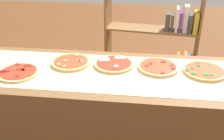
{
  "coord_description": "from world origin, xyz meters",
  "views": [
    {
      "loc": [
        0.19,
        -1.61,
        1.8
      ],
      "look_at": [
        0.0,
        0.0,
        0.96
      ],
      "focal_mm": 41.98,
      "sensor_mm": 36.0,
      "label": 1
    }
  ],
  "objects_px": {
    "pizza_mozzarella_2": "(114,64)",
    "pizza_spinach_4": "(204,71)",
    "pizza_mushroom_1": "(71,62)",
    "pizza_pepperoni_3": "(158,67)",
    "bookshelf": "(162,53)",
    "pizza_pepperoni_0": "(19,72)"
  },
  "relations": [
    {
      "from": "pizza_pepperoni_3",
      "to": "pizza_spinach_4",
      "type": "height_order",
      "value": "same"
    },
    {
      "from": "pizza_pepperoni_3",
      "to": "pizza_mushroom_1",
      "type": "bearing_deg",
      "value": 179.75
    },
    {
      "from": "pizza_pepperoni_0",
      "to": "pizza_mushroom_1",
      "type": "distance_m",
      "value": 0.38
    },
    {
      "from": "pizza_spinach_4",
      "to": "pizza_mushroom_1",
      "type": "bearing_deg",
      "value": 178.32
    },
    {
      "from": "pizza_mozzarella_2",
      "to": "pizza_spinach_4",
      "type": "distance_m",
      "value": 0.64
    },
    {
      "from": "pizza_mushroom_1",
      "to": "pizza_mozzarella_2",
      "type": "height_order",
      "value": "pizza_mushroom_1"
    },
    {
      "from": "pizza_spinach_4",
      "to": "pizza_pepperoni_3",
      "type": "bearing_deg",
      "value": 175.46
    },
    {
      "from": "pizza_mozzarella_2",
      "to": "pizza_pepperoni_3",
      "type": "distance_m",
      "value": 0.32
    },
    {
      "from": "pizza_pepperoni_3",
      "to": "pizza_spinach_4",
      "type": "relative_size",
      "value": 0.99
    },
    {
      "from": "pizza_pepperoni_0",
      "to": "pizza_mozzarella_2",
      "type": "xyz_separation_m",
      "value": [
        0.64,
        0.21,
        0.0
      ]
    },
    {
      "from": "pizza_mushroom_1",
      "to": "bookshelf",
      "type": "height_order",
      "value": "bookshelf"
    },
    {
      "from": "pizza_mozzarella_2",
      "to": "pizza_spinach_4",
      "type": "bearing_deg",
      "value": -3.37
    },
    {
      "from": "pizza_mozzarella_2",
      "to": "pizza_spinach_4",
      "type": "height_order",
      "value": "same"
    },
    {
      "from": "pizza_pepperoni_0",
      "to": "pizza_mushroom_1",
      "type": "bearing_deg",
      "value": 31.46
    },
    {
      "from": "pizza_mozzarella_2",
      "to": "pizza_mushroom_1",
      "type": "bearing_deg",
      "value": -178.28
    },
    {
      "from": "pizza_mozzarella_2",
      "to": "pizza_spinach_4",
      "type": "xyz_separation_m",
      "value": [
        0.64,
        -0.04,
        0.0
      ]
    },
    {
      "from": "pizza_pepperoni_0",
      "to": "pizza_spinach_4",
      "type": "xyz_separation_m",
      "value": [
        1.28,
        0.17,
        0.0
      ]
    },
    {
      "from": "pizza_pepperoni_3",
      "to": "pizza_spinach_4",
      "type": "bearing_deg",
      "value": -4.54
    },
    {
      "from": "pizza_mushroom_1",
      "to": "pizza_spinach_4",
      "type": "xyz_separation_m",
      "value": [
        0.96,
        -0.03,
        0.0
      ]
    },
    {
      "from": "pizza_mozzarella_2",
      "to": "pizza_pepperoni_3",
      "type": "bearing_deg",
      "value": -2.21
    },
    {
      "from": "pizza_pepperoni_0",
      "to": "pizza_spinach_4",
      "type": "distance_m",
      "value": 1.3
    },
    {
      "from": "pizza_pepperoni_0",
      "to": "bookshelf",
      "type": "bearing_deg",
      "value": 45.16
    }
  ]
}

